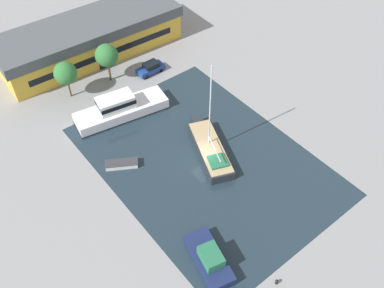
% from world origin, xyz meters
% --- Properties ---
extents(ground_plane, '(440.00, 440.00, 0.00)m').
position_xyz_m(ground_plane, '(0.00, 0.00, 0.00)').
color(ground_plane, gray).
extents(water_canal, '(23.08, 32.35, 0.01)m').
position_xyz_m(water_canal, '(0.00, 0.00, 0.00)').
color(water_canal, '#1E2D38').
rests_on(water_canal, ground).
extents(warehouse_building, '(29.96, 10.87, 5.74)m').
position_xyz_m(warehouse_building, '(0.72, 29.44, 2.90)').
color(warehouse_building, gold).
rests_on(warehouse_building, ground).
extents(quay_tree_near_building, '(3.42, 3.42, 6.14)m').
position_xyz_m(quay_tree_near_building, '(-0.67, 21.53, 4.41)').
color(quay_tree_near_building, brown).
rests_on(quay_tree_near_building, ground).
extents(quay_tree_by_water, '(3.28, 3.28, 5.79)m').
position_xyz_m(quay_tree_by_water, '(-7.18, 21.83, 4.14)').
color(quay_tree_by_water, brown).
rests_on(quay_tree_by_water, ground).
extents(parked_car, '(4.35, 1.94, 1.74)m').
position_xyz_m(parked_car, '(5.21, 19.20, 0.86)').
color(parked_car, navy).
rests_on(parked_car, ground).
extents(sailboat_moored, '(6.48, 11.12, 13.25)m').
position_xyz_m(sailboat_moored, '(1.42, 0.55, 0.74)').
color(sailboat_moored, '#23282D').
rests_on(sailboat_moored, water_canal).
extents(motor_cruiser, '(13.44, 5.96, 3.50)m').
position_xyz_m(motor_cruiser, '(-3.74, 13.66, 1.26)').
color(motor_cruiser, white).
rests_on(motor_cruiser, water_canal).
extents(small_dinghy, '(4.20, 3.27, 0.72)m').
position_xyz_m(small_dinghy, '(-8.61, 5.66, 0.37)').
color(small_dinghy, silver).
rests_on(small_dinghy, water_canal).
extents(cabin_boat, '(4.23, 7.15, 2.41)m').
position_xyz_m(cabin_boat, '(-8.61, -11.23, 0.86)').
color(cabin_boat, '#19234C').
rests_on(cabin_boat, water_canal).
extents(mooring_bollard, '(0.33, 0.33, 0.63)m').
position_xyz_m(mooring_bollard, '(-4.80, -17.12, 0.33)').
color(mooring_bollard, black).
rests_on(mooring_bollard, ground).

